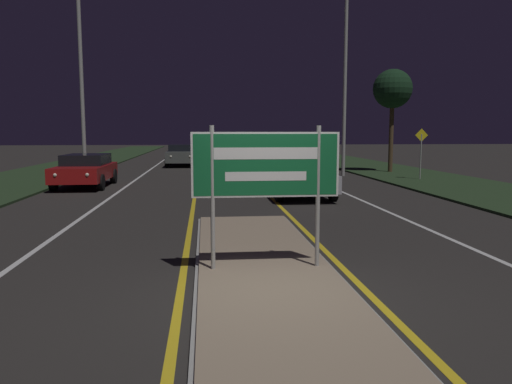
% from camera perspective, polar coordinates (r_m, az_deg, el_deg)
% --- Properties ---
extents(ground_plane, '(160.00, 160.00, 0.00)m').
position_cam_1_polar(ground_plane, '(7.10, 2.16, -11.65)').
color(ground_plane, '#282623').
extents(median_island, '(2.25, 9.81, 0.10)m').
position_cam_1_polar(median_island, '(8.09, 1.10, -9.00)').
color(median_island, '#999993').
rests_on(median_island, ground_plane).
extents(verge_left, '(5.00, 100.00, 0.08)m').
position_cam_1_polar(verge_left, '(28.09, -23.60, 1.80)').
color(verge_left, '#23381E').
rests_on(verge_left, ground_plane).
extents(verge_right, '(5.00, 100.00, 0.08)m').
position_cam_1_polar(verge_right, '(28.72, 15.48, 2.23)').
color(verge_right, '#23381E').
rests_on(verge_right, ground_plane).
extents(centre_line_yellow_left, '(0.12, 70.00, 0.01)m').
position_cam_1_polar(centre_line_yellow_left, '(31.75, -6.54, 2.80)').
color(centre_line_yellow_left, gold).
rests_on(centre_line_yellow_left, ground_plane).
extents(centre_line_yellow_right, '(0.12, 70.00, 0.01)m').
position_cam_1_polar(centre_line_yellow_right, '(31.82, -1.79, 2.85)').
color(centre_line_yellow_right, gold).
rests_on(centre_line_yellow_right, ground_plane).
extents(lane_line_white_left, '(0.12, 70.00, 0.01)m').
position_cam_1_polar(lane_line_white_left, '(31.91, -11.73, 2.72)').
color(lane_line_white_left, silver).
rests_on(lane_line_white_left, ground_plane).
extents(lane_line_white_right, '(0.12, 70.00, 0.01)m').
position_cam_1_polar(lane_line_white_right, '(32.16, 3.35, 2.88)').
color(lane_line_white_right, silver).
rests_on(lane_line_white_right, ground_plane).
extents(edge_line_white_left, '(0.10, 70.00, 0.01)m').
position_cam_1_polar(edge_line_white_left, '(32.35, -17.02, 2.61)').
color(edge_line_white_left, silver).
rests_on(edge_line_white_left, ground_plane).
extents(edge_line_white_right, '(0.10, 70.00, 0.01)m').
position_cam_1_polar(edge_line_white_right, '(32.77, 8.54, 2.89)').
color(edge_line_white_right, silver).
rests_on(edge_line_white_right, ground_plane).
extents(highway_sign, '(2.32, 0.07, 2.26)m').
position_cam_1_polar(highway_sign, '(7.80, 1.13, 2.57)').
color(highway_sign, '#9E9E99').
rests_on(highway_sign, median_island).
extents(streetlight_left_near, '(0.46, 0.46, 10.90)m').
position_cam_1_polar(streetlight_left_near, '(25.33, -19.49, 16.14)').
color(streetlight_left_near, '#9E9E99').
rests_on(streetlight_left_near, ground_plane).
extents(streetlight_right_near, '(0.56, 0.56, 11.39)m').
position_cam_1_polar(streetlight_right_near, '(26.41, 10.25, 17.86)').
color(streetlight_right_near, '#9E9E99').
rests_on(streetlight_right_near, ground_plane).
extents(car_receding_0, '(2.00, 4.73, 1.30)m').
position_cam_1_polar(car_receding_0, '(17.59, 4.88, 1.83)').
color(car_receding_0, '#B7B7BC').
rests_on(car_receding_0, ground_plane).
extents(car_receding_1, '(1.89, 4.08, 1.54)m').
position_cam_1_polar(car_receding_1, '(26.83, 1.27, 3.81)').
color(car_receding_1, silver).
rests_on(car_receding_1, ground_plane).
extents(car_approaching_0, '(1.98, 4.44, 1.33)m').
position_cam_1_polar(car_approaching_0, '(21.64, -18.90, 2.45)').
color(car_approaching_0, maroon).
rests_on(car_approaching_0, ground_plane).
extents(car_approaching_1, '(2.02, 4.53, 1.42)m').
position_cam_1_polar(car_approaching_1, '(33.39, -8.46, 4.26)').
color(car_approaching_1, '#4C514C').
rests_on(car_approaching_1, ground_plane).
extents(warning_sign, '(0.60, 0.06, 2.32)m').
position_cam_1_polar(warning_sign, '(24.19, 18.34, 4.71)').
color(warning_sign, '#9E9E99').
rests_on(warning_sign, verge_right).
extents(roadside_palm_right, '(2.10, 2.10, 5.52)m').
position_cam_1_polar(roadside_palm_right, '(28.32, 15.35, 11.19)').
color(roadside_palm_right, '#4C3823').
rests_on(roadside_palm_right, verge_right).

